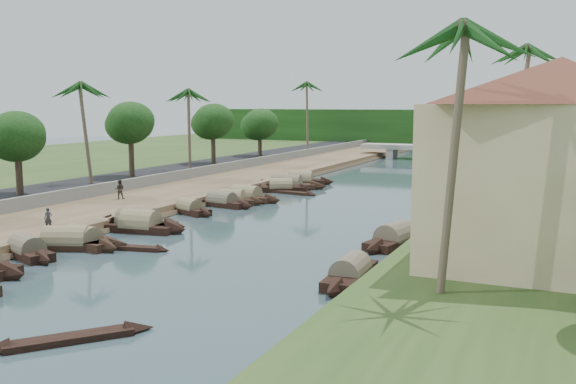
% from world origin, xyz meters
% --- Properties ---
extents(ground, '(220.00, 220.00, 0.00)m').
position_xyz_m(ground, '(0.00, 0.00, 0.00)').
color(ground, '#364B52').
rests_on(ground, ground).
extents(left_bank, '(10.00, 180.00, 0.80)m').
position_xyz_m(left_bank, '(-16.00, 20.00, 0.40)').
color(left_bank, brown).
rests_on(left_bank, ground).
extents(right_bank, '(16.00, 180.00, 1.20)m').
position_xyz_m(right_bank, '(19.00, 20.00, 0.60)').
color(right_bank, '#29461C').
rests_on(right_bank, ground).
extents(road, '(8.00, 180.00, 1.40)m').
position_xyz_m(road, '(-24.50, 20.00, 0.70)').
color(road, black).
rests_on(road, ground).
extents(retaining_wall, '(0.40, 180.00, 1.10)m').
position_xyz_m(retaining_wall, '(-20.20, 20.00, 1.35)').
color(retaining_wall, gray).
rests_on(retaining_wall, left_bank).
extents(treeline, '(120.00, 14.00, 8.00)m').
position_xyz_m(treeline, '(0.00, 100.00, 4.00)').
color(treeline, black).
rests_on(treeline, ground).
extents(bridge, '(28.00, 4.00, 2.40)m').
position_xyz_m(bridge, '(0.00, 72.00, 1.72)').
color(bridge, '#97968D').
rests_on(bridge, ground).
extents(building_near, '(14.85, 14.85, 10.20)m').
position_xyz_m(building_near, '(18.99, -2.00, 6.38)').
color(building_near, beige).
rests_on(building_near, right_bank).
extents(building_far, '(15.59, 15.59, 10.20)m').
position_xyz_m(building_far, '(18.99, 28.00, 6.38)').
color(building_far, white).
rests_on(building_far, right_bank).
extents(sampan_2, '(8.12, 4.56, 2.15)m').
position_xyz_m(sampan_2, '(-9.55, -4.34, 0.41)').
color(sampan_2, black).
rests_on(sampan_2, ground).
extents(sampan_3, '(6.76, 3.79, 1.87)m').
position_xyz_m(sampan_3, '(-10.16, -7.03, 0.41)').
color(sampan_3, black).
rests_on(sampan_3, ground).
extents(sampan_4, '(7.05, 2.69, 2.00)m').
position_xyz_m(sampan_4, '(-9.04, -3.50, 0.41)').
color(sampan_4, black).
rests_on(sampan_4, ground).
extents(sampan_5, '(7.64, 2.77, 2.37)m').
position_xyz_m(sampan_5, '(-8.78, 2.25, 0.42)').
color(sampan_5, black).
rests_on(sampan_5, ground).
extents(sampan_6, '(8.14, 3.06, 2.36)m').
position_xyz_m(sampan_6, '(-9.55, 2.92, 0.42)').
color(sampan_6, black).
rests_on(sampan_6, ground).
extents(sampan_7, '(6.36, 3.57, 1.76)m').
position_xyz_m(sampan_7, '(-9.76, 10.18, 0.40)').
color(sampan_7, black).
rests_on(sampan_7, ground).
extents(sampan_8, '(6.45, 2.87, 1.98)m').
position_xyz_m(sampan_8, '(-8.94, 16.05, 0.41)').
color(sampan_8, black).
rests_on(sampan_8, ground).
extents(sampan_9, '(7.46, 2.79, 1.90)m').
position_xyz_m(sampan_9, '(-9.25, 14.74, 0.41)').
color(sampan_9, black).
rests_on(sampan_9, ground).
extents(sampan_10, '(8.01, 2.34, 2.18)m').
position_xyz_m(sampan_10, '(-8.79, 18.49, 0.42)').
color(sampan_10, black).
rests_on(sampan_10, ground).
extents(sampan_11, '(6.97, 4.50, 2.04)m').
position_xyz_m(sampan_11, '(-8.49, 25.79, 0.41)').
color(sampan_11, black).
rests_on(sampan_11, ground).
extents(sampan_12, '(9.56, 2.93, 2.23)m').
position_xyz_m(sampan_12, '(-9.14, 28.69, 0.42)').
color(sampan_12, black).
rests_on(sampan_12, ground).
extents(sampan_13, '(8.18, 3.14, 2.20)m').
position_xyz_m(sampan_13, '(-9.21, 32.92, 0.42)').
color(sampan_13, black).
rests_on(sampan_13, ground).
extents(sampan_14, '(1.82, 7.83, 1.93)m').
position_xyz_m(sampan_14, '(9.38, -3.92, 0.41)').
color(sampan_14, black).
rests_on(sampan_14, ground).
extents(sampan_15, '(3.17, 8.28, 2.18)m').
position_xyz_m(sampan_15, '(9.27, 5.48, 0.41)').
color(sampan_15, black).
rests_on(sampan_15, ground).
extents(sampan_16, '(2.43, 7.33, 1.82)m').
position_xyz_m(sampan_16, '(9.58, 26.57, 0.40)').
color(sampan_16, black).
rests_on(sampan_16, ground).
extents(canoe_0, '(4.98, 5.70, 0.88)m').
position_xyz_m(canoe_0, '(2.24, -16.74, 0.10)').
color(canoe_0, black).
rests_on(canoe_0, ground).
extents(canoe_1, '(4.72, 1.63, 0.75)m').
position_xyz_m(canoe_1, '(-5.35, -2.80, 0.10)').
color(canoe_1, black).
rests_on(canoe_1, ground).
extents(canoe_2, '(6.33, 1.79, 0.91)m').
position_xyz_m(canoe_2, '(-6.90, 24.74, 0.10)').
color(canoe_2, black).
rests_on(canoe_2, ground).
extents(palm_0, '(3.20, 3.20, 12.65)m').
position_xyz_m(palm_0, '(15.00, -8.16, 12.01)').
color(palm_0, brown).
rests_on(palm_0, ground).
extents(palm_1, '(3.20, 3.20, 9.68)m').
position_xyz_m(palm_1, '(16.00, 7.59, 9.16)').
color(palm_1, brown).
rests_on(palm_1, ground).
extents(palm_2, '(3.20, 3.20, 14.06)m').
position_xyz_m(palm_2, '(15.00, 20.89, 13.38)').
color(palm_2, brown).
rests_on(palm_2, ground).
extents(palm_3, '(3.20, 3.20, 12.13)m').
position_xyz_m(palm_3, '(16.00, 39.55, 11.52)').
color(palm_3, brown).
rests_on(palm_3, ground).
extents(palm_5, '(3.20, 3.20, 11.24)m').
position_xyz_m(palm_5, '(-24.00, 14.28, 10.87)').
color(palm_5, brown).
rests_on(palm_5, ground).
extents(palm_6, '(3.20, 3.20, 10.85)m').
position_xyz_m(palm_6, '(-22.00, 29.26, 10.48)').
color(palm_6, brown).
rests_on(palm_6, ground).
extents(palm_7, '(3.20, 3.20, 11.95)m').
position_xyz_m(palm_7, '(14.00, 54.77, 11.35)').
color(palm_7, brown).
rests_on(palm_7, ground).
extents(palm_8, '(3.20, 3.20, 12.68)m').
position_xyz_m(palm_8, '(-20.50, 61.98, 12.24)').
color(palm_8, brown).
rests_on(palm_8, ground).
extents(tree_2, '(4.80, 4.80, 6.98)m').
position_xyz_m(tree_2, '(-24.00, 5.52, 6.33)').
color(tree_2, '#443427').
rests_on(tree_2, ground).
extents(tree_3, '(4.99, 4.99, 7.82)m').
position_xyz_m(tree_3, '(-24.00, 20.90, 7.07)').
color(tree_3, '#443427').
rests_on(tree_3, ground).
extents(tree_4, '(5.22, 5.22, 7.62)m').
position_xyz_m(tree_4, '(-24.00, 37.99, 6.79)').
color(tree_4, '#443427').
rests_on(tree_4, ground).
extents(tree_5, '(5.28, 5.28, 6.88)m').
position_xyz_m(tree_5, '(-24.00, 51.64, 6.04)').
color(tree_5, '#443427').
rests_on(tree_5, ground).
extents(person_near, '(0.62, 0.54, 1.44)m').
position_xyz_m(person_near, '(-12.53, -2.83, 1.52)').
color(person_near, '#27292F').
rests_on(person_near, left_bank).
extents(person_far, '(1.04, 0.95, 1.72)m').
position_xyz_m(person_far, '(-17.13, 10.34, 1.66)').
color(person_far, '#382F27').
rests_on(person_far, left_bank).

